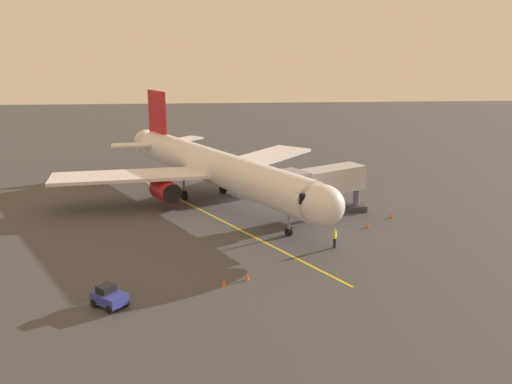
# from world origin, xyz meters

# --- Properties ---
(ground_plane) EXTENTS (220.00, 220.00, 0.00)m
(ground_plane) POSITION_xyz_m (0.00, 0.00, 0.00)
(ground_plane) COLOR #424244
(apron_lead_in_line) EXTENTS (19.81, 34.99, 0.01)m
(apron_lead_in_line) POSITION_xyz_m (1.76, 5.84, 0.01)
(apron_lead_in_line) COLOR yellow
(apron_lead_in_line) RESTS_ON ground
(airplane) EXTENTS (31.01, 36.77, 11.50)m
(airplane) POSITION_xyz_m (1.90, -0.41, 4.00)
(airplane) COLOR white
(airplane) RESTS_ON ground
(jet_bridge) EXTENTS (10.85, 7.62, 5.40)m
(jet_bridge) POSITION_xyz_m (-8.31, 6.80, 3.76)
(jet_bridge) COLOR #B7B7BC
(jet_bridge) RESTS_ON ground
(ground_crew_marshaller) EXTENTS (0.44, 0.47, 1.71)m
(ground_crew_marshaller) POSITION_xyz_m (-8.44, 15.11, 0.89)
(ground_crew_marshaller) COLOR #23232D
(ground_crew_marshaller) RESTS_ON ground
(tug_near_nose) EXTENTS (2.72, 2.63, 1.50)m
(tug_near_nose) POSITION_xyz_m (9.33, 25.00, 0.70)
(tug_near_nose) COLOR #2D3899
(tug_near_nose) RESTS_ON ground
(safety_cone_nose_left) EXTENTS (0.32, 0.32, 0.55)m
(safety_cone_nose_left) POSITION_xyz_m (-0.32, 21.39, 0.28)
(safety_cone_nose_left) COLOR #F2590F
(safety_cone_nose_left) RESTS_ON ground
(safety_cone_nose_right) EXTENTS (0.32, 0.32, 0.55)m
(safety_cone_nose_right) POSITION_xyz_m (-12.90, 9.91, 0.28)
(safety_cone_nose_right) COLOR #F2590F
(safety_cone_nose_right) RESTS_ON ground
(safety_cone_wing_port) EXTENTS (0.32, 0.32, 0.55)m
(safety_cone_wing_port) POSITION_xyz_m (-16.23, 7.06, 0.28)
(safety_cone_wing_port) COLOR #F2590F
(safety_cone_wing_port) RESTS_ON ground
(safety_cone_wing_starboard) EXTENTS (0.32, 0.32, 0.55)m
(safety_cone_wing_starboard) POSITION_xyz_m (1.47, 22.20, 0.28)
(safety_cone_wing_starboard) COLOR #F2590F
(safety_cone_wing_starboard) RESTS_ON ground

